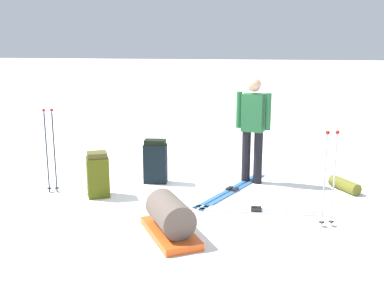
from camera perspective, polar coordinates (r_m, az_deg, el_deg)
ground_plane at (r=7.44m, az=-0.00°, el=-5.26°), size 80.00×80.00×0.00m
skier_standing at (r=7.52m, az=7.42°, el=2.34°), size 0.55×0.31×1.70m
ski_pair_near at (r=6.51m, az=7.81°, el=-8.01°), size 1.98×0.17×0.05m
ski_pair_far at (r=7.29m, az=4.90°, el=-5.61°), size 1.03×1.86×0.05m
backpack_large_dark at (r=7.07m, az=-11.37°, el=-3.70°), size 0.40×0.38×0.68m
backpack_bright at (r=7.60m, az=-4.47°, el=-2.16°), size 0.38×0.24×0.72m
ski_poles_planted_near at (r=7.34m, az=-16.85°, el=-0.28°), size 0.18×0.10×1.29m
ski_poles_planted_far at (r=5.99m, az=16.40°, el=-3.51°), size 0.19×0.11×1.23m
gear_sled at (r=5.62m, az=-2.67°, el=-9.05°), size 0.89×1.12×0.49m
sleeping_mat_rolled at (r=7.62m, az=18.04°, el=-4.76°), size 0.44×0.56×0.18m
thermos_bottle at (r=9.22m, az=-4.07°, el=-0.84°), size 0.07×0.07×0.26m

